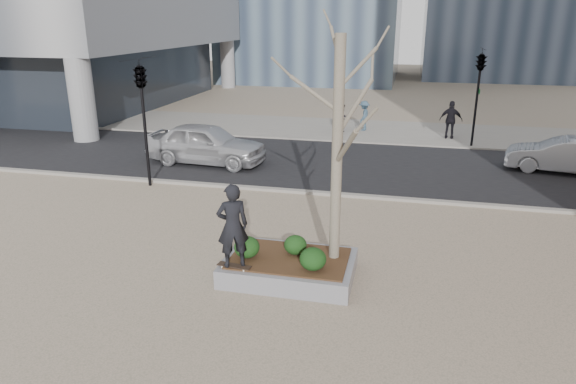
% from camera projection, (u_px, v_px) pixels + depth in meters
% --- Properties ---
extents(ground, '(120.00, 120.00, 0.00)m').
position_uv_depth(ground, '(249.00, 272.00, 12.31)').
color(ground, tan).
rests_on(ground, ground).
extents(street, '(60.00, 8.00, 0.02)m').
position_uv_depth(street, '(320.00, 163.00, 21.52)').
color(street, black).
rests_on(street, ground).
extents(far_sidewalk, '(60.00, 6.00, 0.02)m').
position_uv_depth(far_sidewalk, '(342.00, 129.00, 27.97)').
color(far_sidewalk, gray).
rests_on(far_sidewalk, ground).
extents(planter, '(3.00, 2.00, 0.45)m').
position_uv_depth(planter, '(289.00, 268.00, 12.02)').
color(planter, gray).
rests_on(planter, ground).
extents(planter_mulch, '(2.70, 1.70, 0.04)m').
position_uv_depth(planter_mulch, '(289.00, 258.00, 11.94)').
color(planter_mulch, '#382314').
rests_on(planter_mulch, planter).
extents(sycamore_tree, '(2.80, 2.80, 6.60)m').
position_uv_depth(sycamore_tree, '(338.00, 116.00, 10.93)').
color(sycamore_tree, gray).
rests_on(sycamore_tree, planter_mulch).
extents(shrub_left, '(0.59, 0.59, 0.51)m').
position_uv_depth(shrub_left, '(247.00, 247.00, 11.87)').
color(shrub_left, black).
rests_on(shrub_left, planter_mulch).
extents(shrub_middle, '(0.54, 0.54, 0.46)m').
position_uv_depth(shrub_middle, '(295.00, 245.00, 12.05)').
color(shrub_middle, '#133B13').
rests_on(shrub_middle, planter_mulch).
extents(shrub_right, '(0.60, 0.60, 0.51)m').
position_uv_depth(shrub_right, '(313.00, 259.00, 11.29)').
color(shrub_right, '#103310').
rests_on(shrub_right, planter_mulch).
extents(skateboard, '(0.80, 0.29, 0.08)m').
position_uv_depth(skateboard, '(234.00, 267.00, 11.49)').
color(skateboard, black).
rests_on(skateboard, planter).
extents(skateboarder, '(0.83, 0.74, 1.91)m').
position_uv_depth(skateboarder, '(233.00, 226.00, 11.17)').
color(skateboarder, black).
rests_on(skateboarder, skateboard).
extents(police_car, '(5.06, 2.35, 1.68)m').
position_uv_depth(police_car, '(206.00, 144.00, 21.15)').
color(police_car, '#B9B9BD').
rests_on(police_car, street).
extents(car_silver, '(4.35, 2.17, 1.37)m').
position_uv_depth(car_silver, '(563.00, 155.00, 19.96)').
color(car_silver, '#989A9F').
rests_on(car_silver, street).
extents(pedestrian_a, '(0.81, 0.90, 1.53)m').
position_uv_depth(pedestrian_a, '(342.00, 118.00, 26.88)').
color(pedestrian_a, black).
rests_on(pedestrian_a, far_sidewalk).
extents(pedestrian_b, '(0.74, 1.10, 1.58)m').
position_uv_depth(pedestrian_b, '(364.00, 116.00, 27.42)').
color(pedestrian_b, '#385165').
rests_on(pedestrian_b, far_sidewalk).
extents(pedestrian_c, '(1.15, 0.61, 1.88)m').
position_uv_depth(pedestrian_c, '(451.00, 120.00, 25.50)').
color(pedestrian_c, black).
rests_on(pedestrian_c, far_sidewalk).
extents(traffic_light_near, '(0.60, 2.48, 4.50)m').
position_uv_depth(traffic_light_near, '(145.00, 124.00, 17.93)').
color(traffic_light_near, black).
rests_on(traffic_light_near, ground).
extents(traffic_light_far, '(0.60, 2.48, 4.50)m').
position_uv_depth(traffic_light_far, '(477.00, 99.00, 23.64)').
color(traffic_light_far, black).
rests_on(traffic_light_far, ground).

